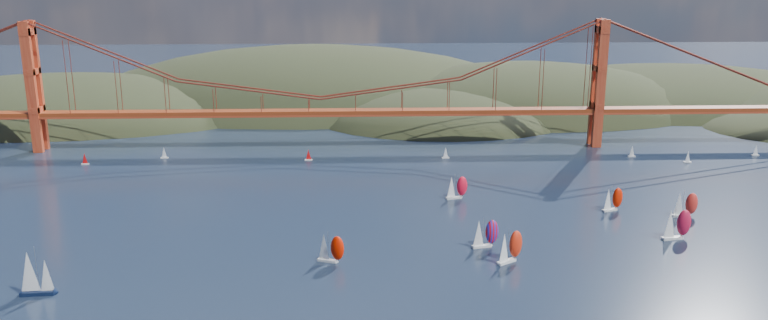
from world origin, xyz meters
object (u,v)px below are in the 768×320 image
Objects in this scene: racer_1 at (510,246)px; racer_rwb at (485,233)px; racer_0 at (330,248)px; racer_5 at (456,187)px; sloop_navy at (34,274)px; racer_4 at (685,204)px; racer_2 at (677,224)px; racer_3 at (613,199)px.

racer_rwb is (-4.79, 11.15, -0.30)m from racer_1.
racer_0 reaches higher than racer_5.
racer_0 is at bearing 9.20° from sloop_navy.
racer_rwb reaches higher than racer_4.
racer_2 reaches higher than racer_rwb.
racer_3 is (-9.99, 26.25, -0.75)m from racer_2.
racer_2 is at bearing -8.85° from racer_rwb.
racer_5 is (112.63, 72.00, -1.44)m from sloop_navy.
racer_5 is (41.42, 54.25, -0.01)m from racer_0.
sloop_navy reaches higher than racer_2.
sloop_navy is 174.53m from racer_2.
racer_0 is at bearing 144.12° from racer_1.
racer_1 is (119.57, 15.88, -1.00)m from sloop_navy.
racer_rwb is (2.15, -44.98, 0.14)m from racer_5.
racer_2 reaches higher than racer_3.
racer_5 is at bearing 27.79° from sloop_navy.
racer_4 is at bearing 6.11° from racer_rwb.
sloop_navy is at bearing -179.69° from racer_rwb.
racer_1 reaches higher than racer_rwb.
racer_4 is 1.03× the size of racer_5.
racer_0 is at bearing -163.07° from racer_4.
racer_4 reaches higher than racer_3.
racer_2 reaches higher than racer_1.
sloop_navy is at bearing -144.37° from racer_0.
racer_2 is 57.10m from racer_rwb.
racer_rwb reaches higher than racer_3.
racer_1 is at bearing -79.69° from racer_rwb.
racer_2 is 1.16× the size of racer_5.
racer_5 is 0.97× the size of racer_rwb.
sloop_navy is 171.62m from racer_3.
racer_5 is at bearing 74.27° from racer_0.
sloop_navy is 1.41× the size of racer_4.
racer_3 is at bearing -31.20° from racer_5.
racer_2 reaches higher than racer_0.
racer_3 is 0.95× the size of racer_4.
racer_rwb is (-46.97, -30.32, 0.25)m from racer_3.
racer_0 is 0.87× the size of racer_2.
racer_2 is (52.16, 15.22, 0.20)m from racer_1.
racer_2 is 71.88m from racer_5.
racer_3 is 51.26m from racer_5.
racer_2 is 1.13× the size of racer_4.
racer_rwb is (114.78, 27.03, -1.30)m from sloop_navy.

